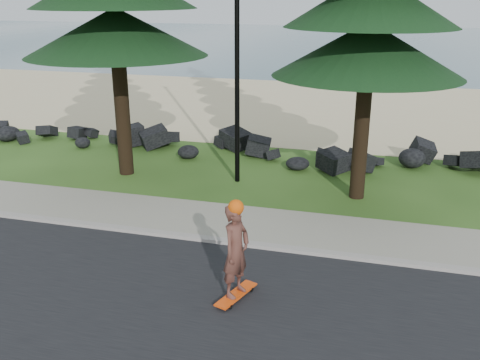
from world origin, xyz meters
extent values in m
plane|color=#284716|center=(0.00, 0.00, 0.00)|extent=(160.00, 160.00, 0.00)
cube|color=black|center=(0.00, -4.50, 0.01)|extent=(160.00, 7.00, 0.02)
cube|color=#9E968E|center=(0.00, -0.90, 0.05)|extent=(160.00, 0.20, 0.10)
cube|color=gray|center=(0.00, 0.20, 0.04)|extent=(160.00, 2.00, 0.08)
cube|color=beige|center=(0.00, 14.50, 0.01)|extent=(160.00, 15.00, 0.01)
cube|color=#39606D|center=(0.00, 51.00, 0.00)|extent=(160.00, 58.00, 0.01)
cylinder|color=black|center=(0.00, 3.20, 4.00)|extent=(0.14, 0.14, 8.00)
cube|color=#EF480E|center=(1.71, -3.03, 0.10)|extent=(0.57, 1.07, 0.03)
imported|color=brown|center=(1.71, -3.03, 0.98)|extent=(0.60, 0.73, 1.73)
sphere|color=#E0510C|center=(1.71, -3.03, 1.82)|extent=(0.28, 0.28, 0.28)
camera|label=1|loc=(4.01, -11.21, 5.32)|focal=40.00mm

